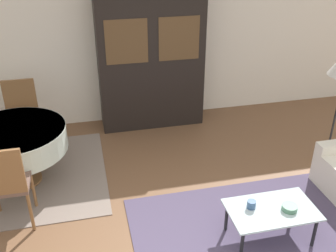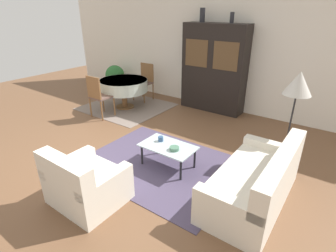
# 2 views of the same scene
# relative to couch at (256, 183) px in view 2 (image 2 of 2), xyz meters

# --- Properties ---
(ground_plane) EXTENTS (14.00, 14.00, 0.00)m
(ground_plane) POSITION_rel_couch_xyz_m (-2.54, -0.42, -0.30)
(ground_plane) COLOR brown
(wall_back) EXTENTS (10.00, 0.06, 2.70)m
(wall_back) POSITION_rel_couch_xyz_m (-2.54, 3.21, 1.05)
(wall_back) COLOR silver
(wall_back) RESTS_ON ground_plane
(area_rug) EXTENTS (2.56, 1.98, 0.01)m
(area_rug) POSITION_rel_couch_xyz_m (-1.61, -0.01, -0.30)
(area_rug) COLOR #4C425B
(area_rug) RESTS_ON ground_plane
(dining_rug) EXTENTS (2.09, 1.96, 0.01)m
(dining_rug) POSITION_rel_couch_xyz_m (-4.09, 1.73, -0.30)
(dining_rug) COLOR gray
(dining_rug) RESTS_ON ground_plane
(couch) EXTENTS (0.85, 1.77, 0.84)m
(couch) POSITION_rel_couch_xyz_m (0.00, 0.00, 0.00)
(couch) COLOR silver
(couch) RESTS_ON ground_plane
(armchair) EXTENTS (0.93, 0.82, 0.81)m
(armchair) POSITION_rel_couch_xyz_m (-1.87, -1.37, 0.00)
(armchair) COLOR silver
(armchair) RESTS_ON ground_plane
(coffee_table) EXTENTS (0.91, 0.54, 0.38)m
(coffee_table) POSITION_rel_couch_xyz_m (-1.48, 0.02, 0.05)
(coffee_table) COLOR black
(coffee_table) RESTS_ON area_rug
(display_cabinet) EXTENTS (1.61, 0.48, 2.14)m
(display_cabinet) POSITION_rel_couch_xyz_m (-2.16, 2.92, 0.77)
(display_cabinet) COLOR black
(display_cabinet) RESTS_ON ground_plane
(dining_table) EXTENTS (1.26, 1.26, 0.75)m
(dining_table) POSITION_rel_couch_xyz_m (-4.10, 1.67, 0.31)
(dining_table) COLOR brown
(dining_table) RESTS_ON dining_rug
(dining_chair_near) EXTENTS (0.44, 0.44, 1.02)m
(dining_chair_near) POSITION_rel_couch_xyz_m (-4.10, 0.82, 0.29)
(dining_chair_near) COLOR brown
(dining_chair_near) RESTS_ON dining_rug
(dining_chair_far) EXTENTS (0.44, 0.44, 1.02)m
(dining_chair_far) POSITION_rel_couch_xyz_m (-4.10, 2.52, 0.29)
(dining_chair_far) COLOR brown
(dining_chair_far) RESTS_ON dining_rug
(floor_lamp) EXTENTS (0.43, 0.43, 1.59)m
(floor_lamp) POSITION_rel_couch_xyz_m (0.06, 1.33, 1.06)
(floor_lamp) COLOR black
(floor_lamp) RESTS_ON ground_plane
(cup) EXTENTS (0.09, 0.09, 0.08)m
(cup) POSITION_rel_couch_xyz_m (-1.68, 0.08, 0.13)
(cup) COLOR #33517A
(cup) RESTS_ON coffee_table
(bowl) EXTENTS (0.16, 0.16, 0.06)m
(bowl) POSITION_rel_couch_xyz_m (-1.32, -0.04, 0.12)
(bowl) COLOR #4C7A60
(bowl) RESTS_ON coffee_table
(vase_tall) EXTENTS (0.13, 0.13, 0.32)m
(vase_tall) POSITION_rel_couch_xyz_m (-2.56, 2.92, 2.00)
(vase_tall) COLOR #232328
(vase_tall) RESTS_ON display_cabinet
(vase_short) EXTENTS (0.09, 0.09, 0.23)m
(vase_short) POSITION_rel_couch_xyz_m (-1.81, 2.92, 1.96)
(vase_short) COLOR #232328
(vase_short) RESTS_ON display_cabinet
(potted_plant) EXTENTS (0.60, 0.60, 0.80)m
(potted_plant) POSITION_rel_couch_xyz_m (-5.47, 2.66, 0.16)
(potted_plant) COLOR #4C4C51
(potted_plant) RESTS_ON ground_plane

